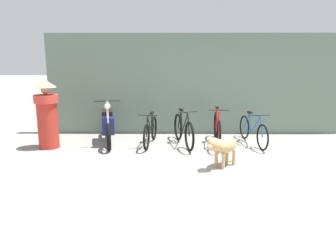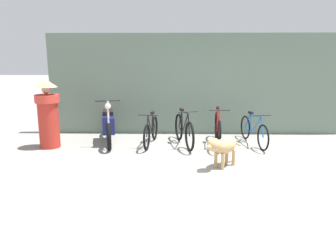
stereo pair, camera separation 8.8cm
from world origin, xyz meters
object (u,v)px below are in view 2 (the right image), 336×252
(motorcycle, at_px, (108,125))
(stray_dog, at_px, (223,146))
(bicycle_3, at_px, (254,131))
(bicycle_0, at_px, (151,131))
(person_in_robes, at_px, (48,113))
(bicycle_2, at_px, (218,130))
(bicycle_1, at_px, (184,131))

(motorcycle, relative_size, stray_dog, 2.44)
(bicycle_3, relative_size, stray_dog, 2.07)
(bicycle_0, height_order, stray_dog, bicycle_0)
(bicycle_0, xyz_separation_m, bicycle_3, (2.48, 0.07, 0.01))
(bicycle_3, relative_size, person_in_robes, 1.06)
(bicycle_2, bearing_deg, bicycle_0, -86.37)
(bicycle_1, distance_m, motorcycle, 1.86)
(bicycle_1, relative_size, person_in_robes, 1.05)
(bicycle_3, xyz_separation_m, motorcycle, (-3.53, 0.08, 0.12))
(bicycle_1, xyz_separation_m, stray_dog, (0.70, -1.57, 0.06))
(bicycle_2, height_order, motorcycle, motorcycle)
(bicycle_2, xyz_separation_m, stray_dog, (-0.11, -1.62, 0.04))
(bicycle_3, height_order, person_in_robes, person_in_robes)
(motorcycle, bearing_deg, person_in_robes, -83.05)
(bicycle_3, bearing_deg, bicycle_2, -94.31)
(person_in_robes, bearing_deg, motorcycle, -126.02)
(bicycle_1, height_order, stray_dog, bicycle_1)
(bicycle_1, height_order, person_in_robes, person_in_robes)
(bicycle_0, relative_size, person_in_robes, 0.99)
(stray_dog, bearing_deg, person_in_robes, -63.73)
(person_in_robes, bearing_deg, bicycle_2, -140.81)
(bicycle_0, height_order, bicycle_2, bicycle_2)
(stray_dog, bearing_deg, bicycle_2, -138.66)
(bicycle_0, height_order, person_in_robes, person_in_robes)
(bicycle_2, distance_m, stray_dog, 1.62)
(bicycle_0, height_order, bicycle_3, bicycle_0)
(bicycle_0, height_order, bicycle_1, bicycle_1)
(bicycle_2, height_order, stray_dog, bicycle_2)
(bicycle_1, distance_m, person_in_robes, 3.18)
(bicycle_0, distance_m, bicycle_1, 0.79)
(bicycle_2, relative_size, stray_dog, 2.22)
(bicycle_0, relative_size, bicycle_3, 0.94)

